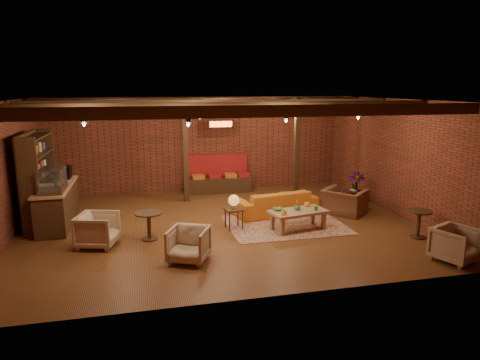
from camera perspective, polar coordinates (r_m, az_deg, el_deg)
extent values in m
plane|color=#401D10|center=(11.19, -2.57, -6.02)|extent=(10.00, 10.00, 0.00)
cube|color=black|center=(10.62, -2.74, 10.59)|extent=(10.00, 8.00, 0.02)
cube|color=#5F2E1B|center=(14.69, -5.53, 4.77)|extent=(10.00, 0.02, 3.20)
cube|color=#5F2E1B|center=(6.99, 3.39, -3.65)|extent=(10.00, 0.02, 3.20)
cube|color=#5F2E1B|center=(11.05, -29.07, 0.75)|extent=(0.02, 8.00, 3.20)
cube|color=#5F2E1B|center=(12.68, 20.19, 2.86)|extent=(0.02, 8.00, 3.20)
cylinder|color=black|center=(12.21, -4.11, 9.16)|extent=(9.60, 0.12, 0.12)
cube|color=black|center=(13.25, -7.29, 3.90)|extent=(0.16, 0.16, 3.20)
cube|color=black|center=(13.45, 7.59, 4.02)|extent=(0.16, 0.16, 3.20)
imported|color=#337F33|center=(12.04, -22.80, 0.35)|extent=(0.35, 0.39, 0.30)
cube|color=#F54B18|center=(13.82, -2.60, 7.47)|extent=(0.86, 0.06, 0.30)
cube|color=maroon|center=(11.26, 6.06, -5.92)|extent=(2.98, 2.28, 0.01)
imported|color=#C4661B|center=(12.08, 4.79, -2.99)|extent=(2.43, 1.30, 0.67)
cube|color=#906743|center=(10.82, 7.78, -4.23)|extent=(1.54, 0.97, 0.07)
cube|color=#906743|center=(10.39, 5.67, -6.29)|extent=(0.09, 0.09, 0.42)
cube|color=#906743|center=(11.01, 11.08, -5.39)|extent=(0.09, 0.09, 0.42)
cube|color=#906743|center=(10.81, 4.34, -5.52)|extent=(0.09, 0.09, 0.42)
cube|color=#906743|center=(11.40, 9.62, -4.71)|extent=(0.09, 0.09, 0.42)
imported|color=yellow|center=(10.40, 5.87, -4.35)|extent=(0.17, 0.17, 0.11)
imported|color=#42833B|center=(10.87, 10.07, -3.74)|extent=(0.13, 0.13, 0.11)
imported|color=yellow|center=(11.19, 8.92, -3.22)|extent=(0.17, 0.17, 0.11)
imported|color=#42833B|center=(10.76, 5.07, -3.88)|extent=(0.29, 0.29, 0.06)
imported|color=#42833B|center=(10.84, 7.63, -3.62)|extent=(0.16, 0.16, 0.14)
sphere|color=red|center=(10.80, 7.65, -2.96)|extent=(0.10, 0.10, 0.10)
cube|color=black|center=(10.76, -0.83, -3.96)|extent=(0.47, 0.47, 0.04)
cylinder|color=black|center=(10.83, -0.83, -5.29)|extent=(0.04, 0.04, 0.48)
cylinder|color=#A58C37|center=(10.75, -0.83, -3.81)|extent=(0.14, 0.14, 0.02)
cylinder|color=#A58C37|center=(10.73, -0.83, -3.45)|extent=(0.04, 0.04, 0.20)
sphere|color=#BF6E2D|center=(10.69, -0.83, -2.72)|extent=(0.28, 0.28, 0.28)
cylinder|color=black|center=(10.19, -12.11, -4.34)|extent=(0.64, 0.64, 0.04)
cylinder|color=black|center=(10.28, -12.03, -6.04)|extent=(0.09, 0.09, 0.62)
cylinder|color=black|center=(10.38, -11.95, -7.67)|extent=(0.38, 0.38, 0.04)
imported|color=beige|center=(10.14, -18.47, -6.14)|extent=(0.95, 0.99, 0.84)
imported|color=beige|center=(8.91, -6.89, -8.33)|extent=(0.99, 0.96, 0.78)
imported|color=brown|center=(12.35, 13.79, -2.28)|extent=(1.25, 1.30, 0.96)
cube|color=black|center=(13.31, 14.52, -1.46)|extent=(0.46, 0.46, 0.04)
cylinder|color=black|center=(13.36, 14.47, -2.41)|extent=(0.04, 0.04, 0.42)
imported|color=black|center=(13.30, 14.53, -1.34)|extent=(0.18, 0.22, 0.02)
cylinder|color=black|center=(10.95, 22.83, -3.85)|extent=(0.57, 0.57, 0.04)
cylinder|color=black|center=(11.03, 22.69, -5.46)|extent=(0.09, 0.09, 0.63)
cylinder|color=black|center=(11.13, 22.55, -6.99)|extent=(0.34, 0.34, 0.04)
imported|color=beige|center=(9.87, 26.80, -7.48)|extent=(1.00, 0.97, 0.80)
imported|color=#4C7F4C|center=(13.33, 15.38, 3.01)|extent=(1.97, 1.97, 2.92)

